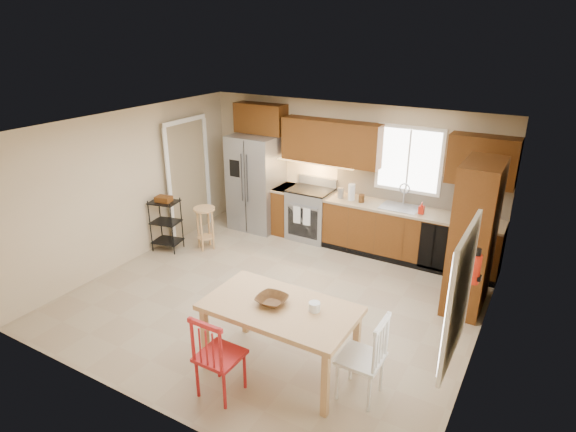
# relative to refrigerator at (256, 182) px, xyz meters

# --- Properties ---
(floor) EXTENTS (5.50, 5.50, 0.00)m
(floor) POSITION_rel_refrigerator_xyz_m (1.70, -2.12, -0.91)
(floor) COLOR #9D8B6F
(floor) RESTS_ON ground
(ceiling) EXTENTS (5.50, 5.00, 0.02)m
(ceiling) POSITION_rel_refrigerator_xyz_m (1.70, -2.12, 1.59)
(ceiling) COLOR silver
(ceiling) RESTS_ON ground
(wall_back) EXTENTS (5.50, 0.02, 2.50)m
(wall_back) POSITION_rel_refrigerator_xyz_m (1.70, 0.38, 0.34)
(wall_back) COLOR #CCB793
(wall_back) RESTS_ON ground
(wall_front) EXTENTS (5.50, 0.02, 2.50)m
(wall_front) POSITION_rel_refrigerator_xyz_m (1.70, -4.62, 0.34)
(wall_front) COLOR #CCB793
(wall_front) RESTS_ON ground
(wall_left) EXTENTS (0.02, 5.00, 2.50)m
(wall_left) POSITION_rel_refrigerator_xyz_m (-1.05, -2.12, 0.34)
(wall_left) COLOR #CCB793
(wall_left) RESTS_ON ground
(wall_right) EXTENTS (0.02, 5.00, 2.50)m
(wall_right) POSITION_rel_refrigerator_xyz_m (4.45, -2.12, 0.34)
(wall_right) COLOR #CCB793
(wall_right) RESTS_ON ground
(refrigerator) EXTENTS (0.92, 0.75, 1.82)m
(refrigerator) POSITION_rel_refrigerator_xyz_m (0.00, 0.00, 0.00)
(refrigerator) COLOR gray
(refrigerator) RESTS_ON floor
(range_stove) EXTENTS (0.76, 0.63, 0.92)m
(range_stove) POSITION_rel_refrigerator_xyz_m (1.15, 0.06, -0.45)
(range_stove) COLOR gray
(range_stove) RESTS_ON floor
(base_cabinet_narrow) EXTENTS (0.30, 0.60, 0.90)m
(base_cabinet_narrow) POSITION_rel_refrigerator_xyz_m (0.60, 0.08, -0.46)
(base_cabinet_narrow) COLOR #5D2E11
(base_cabinet_narrow) RESTS_ON floor
(base_cabinet_run) EXTENTS (2.92, 0.60, 0.90)m
(base_cabinet_run) POSITION_rel_refrigerator_xyz_m (2.99, 0.08, -0.46)
(base_cabinet_run) COLOR #5D2E11
(base_cabinet_run) RESTS_ON floor
(dishwasher) EXTENTS (0.60, 0.02, 0.78)m
(dishwasher) POSITION_rel_refrigerator_xyz_m (3.55, -0.22, -0.46)
(dishwasher) COLOR black
(dishwasher) RESTS_ON floor
(backsplash) EXTENTS (2.92, 0.03, 0.55)m
(backsplash) POSITION_rel_refrigerator_xyz_m (2.99, 0.36, 0.27)
(backsplash) COLOR beige
(backsplash) RESTS_ON wall_back
(upper_over_fridge) EXTENTS (1.00, 0.35, 0.55)m
(upper_over_fridge) POSITION_rel_refrigerator_xyz_m (0.00, 0.20, 1.19)
(upper_over_fridge) COLOR #542B0E
(upper_over_fridge) RESTS_ON wall_back
(upper_left_block) EXTENTS (1.80, 0.35, 0.75)m
(upper_left_block) POSITION_rel_refrigerator_xyz_m (1.45, 0.20, 0.92)
(upper_left_block) COLOR #542B0E
(upper_left_block) RESTS_ON wall_back
(upper_right_block) EXTENTS (1.00, 0.35, 0.75)m
(upper_right_block) POSITION_rel_refrigerator_xyz_m (3.95, 0.20, 0.92)
(upper_right_block) COLOR #542B0E
(upper_right_block) RESTS_ON wall_back
(window_back) EXTENTS (1.12, 0.04, 1.12)m
(window_back) POSITION_rel_refrigerator_xyz_m (2.80, 0.35, 0.74)
(window_back) COLOR white
(window_back) RESTS_ON wall_back
(sink) EXTENTS (0.62, 0.46, 0.16)m
(sink) POSITION_rel_refrigerator_xyz_m (2.80, 0.08, -0.05)
(sink) COLOR gray
(sink) RESTS_ON base_cabinet_run
(undercab_glow) EXTENTS (1.60, 0.30, 0.01)m
(undercab_glow) POSITION_rel_refrigerator_xyz_m (1.15, 0.17, 0.52)
(undercab_glow) COLOR #FFBF66
(undercab_glow) RESTS_ON wall_back
(soap_bottle) EXTENTS (0.09, 0.09, 0.19)m
(soap_bottle) POSITION_rel_refrigerator_xyz_m (3.18, -0.02, 0.09)
(soap_bottle) COLOR red
(soap_bottle) RESTS_ON base_cabinet_run
(paper_towel) EXTENTS (0.12, 0.12, 0.28)m
(paper_towel) POSITION_rel_refrigerator_xyz_m (1.95, 0.03, 0.13)
(paper_towel) COLOR white
(paper_towel) RESTS_ON base_cabinet_run
(canister_steel) EXTENTS (0.11, 0.11, 0.18)m
(canister_steel) POSITION_rel_refrigerator_xyz_m (1.75, 0.03, 0.08)
(canister_steel) COLOR gray
(canister_steel) RESTS_ON base_cabinet_run
(canister_wood) EXTENTS (0.10, 0.10, 0.14)m
(canister_wood) POSITION_rel_refrigerator_xyz_m (2.15, -0.00, 0.06)
(canister_wood) COLOR #533416
(canister_wood) RESTS_ON base_cabinet_run
(pantry) EXTENTS (0.50, 0.95, 2.10)m
(pantry) POSITION_rel_refrigerator_xyz_m (4.13, -0.93, 0.14)
(pantry) COLOR #5D2E11
(pantry) RESTS_ON floor
(fire_extinguisher) EXTENTS (0.12, 0.12, 0.36)m
(fire_extinguisher) POSITION_rel_refrigerator_xyz_m (4.33, -1.98, 0.19)
(fire_extinguisher) COLOR red
(fire_extinguisher) RESTS_ON wall_right
(window_right) EXTENTS (0.04, 1.02, 1.32)m
(window_right) POSITION_rel_refrigerator_xyz_m (4.38, -3.27, 0.54)
(window_right) COLOR white
(window_right) RESTS_ON wall_right
(doorway) EXTENTS (0.04, 0.95, 2.10)m
(doorway) POSITION_rel_refrigerator_xyz_m (-0.97, -0.82, 0.14)
(doorway) COLOR #8C7A59
(doorway) RESTS_ON wall_left
(dining_table) EXTENTS (1.69, 0.96, 0.82)m
(dining_table) POSITION_rel_refrigerator_xyz_m (2.57, -3.41, -0.50)
(dining_table) COLOR tan
(dining_table) RESTS_ON floor
(chair_red) EXTENTS (0.47, 0.47, 0.99)m
(chair_red) POSITION_rel_refrigerator_xyz_m (2.22, -4.06, -0.41)
(chair_red) COLOR #AA1A1B
(chair_red) RESTS_ON floor
(chair_white) EXTENTS (0.47, 0.47, 0.99)m
(chair_white) POSITION_rel_refrigerator_xyz_m (3.52, -3.36, -0.41)
(chair_white) COLOR white
(chair_white) RESTS_ON floor
(table_bowl) EXTENTS (0.34, 0.34, 0.08)m
(table_bowl) POSITION_rel_refrigerator_xyz_m (2.46, -3.41, -0.08)
(table_bowl) COLOR #533416
(table_bowl) RESTS_ON dining_table
(table_jar) EXTENTS (0.13, 0.13, 0.16)m
(table_jar) POSITION_rel_refrigerator_xyz_m (2.94, -3.31, -0.05)
(table_jar) COLOR white
(table_jar) RESTS_ON dining_table
(bar_stool) EXTENTS (0.40, 0.40, 0.77)m
(bar_stool) POSITION_rel_refrigerator_xyz_m (-0.23, -1.29, -0.53)
(bar_stool) COLOR tan
(bar_stool) RESTS_ON floor
(utility_cart) EXTENTS (0.53, 0.45, 0.94)m
(utility_cart) POSITION_rel_refrigerator_xyz_m (-0.80, -1.66, -0.44)
(utility_cart) COLOR black
(utility_cart) RESTS_ON floor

